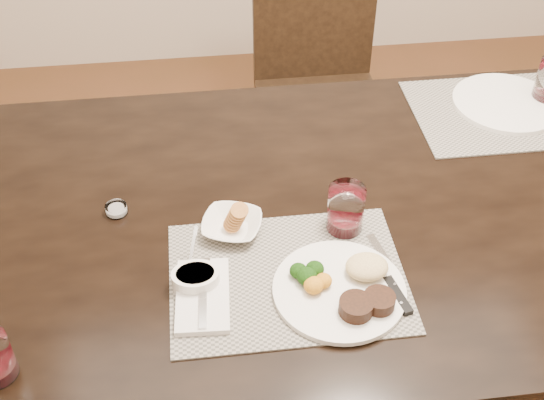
{
  "coord_description": "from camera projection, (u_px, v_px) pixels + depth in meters",
  "views": [
    {
      "loc": [
        -0.41,
        -1.08,
        1.75
      ],
      "look_at": [
        -0.28,
        -0.04,
        0.82
      ],
      "focal_mm": 45.0,
      "sensor_mm": 36.0,
      "label": 1
    }
  ],
  "objects": [
    {
      "name": "ground_plane",
      "position": [
        364.0,
        391.0,
        2.0
      ],
      "size": [
        4.5,
        4.5,
        0.0
      ],
      "primitive_type": "plane",
      "color": "#4D3218",
      "rests_on": "ground"
    },
    {
      "name": "dining_table",
      "position": [
        391.0,
        228.0,
        1.56
      ],
      "size": [
        2.0,
        1.0,
        0.75
      ],
      "color": "black",
      "rests_on": "ground"
    },
    {
      "name": "chair_far",
      "position": [
        317.0,
        76.0,
        2.36
      ],
      "size": [
        0.42,
        0.42,
        0.9
      ],
      "color": "black",
      "rests_on": "ground"
    },
    {
      "name": "placemat_near",
      "position": [
        287.0,
        277.0,
        1.34
      ],
      "size": [
        0.46,
        0.34,
        0.0
      ],
      "primitive_type": "cube",
      "color": "gray",
      "rests_on": "dining_table"
    },
    {
      "name": "placemat_far",
      "position": [
        502.0,
        112.0,
        1.76
      ],
      "size": [
        0.46,
        0.34,
        0.0
      ],
      "primitive_type": "cube",
      "color": "gray",
      "rests_on": "dining_table"
    },
    {
      "name": "dinner_plate",
      "position": [
        346.0,
        287.0,
        1.29
      ],
      "size": [
        0.26,
        0.26,
        0.05
      ],
      "rotation": [
        0.0,
        0.0,
        0.11
      ],
      "color": "white",
      "rests_on": "placemat_near"
    },
    {
      "name": "napkin_fork",
      "position": [
        203.0,
        295.0,
        1.29
      ],
      "size": [
        0.11,
        0.18,
        0.02
      ],
      "rotation": [
        0.0,
        0.0,
        -0.06
      ],
      "color": "silver",
      "rests_on": "placemat_near"
    },
    {
      "name": "steak_knife",
      "position": [
        394.0,
        286.0,
        1.31
      ],
      "size": [
        0.04,
        0.22,
        0.01
      ],
      "rotation": [
        0.0,
        0.0,
        0.21
      ],
      "color": "silver",
      "rests_on": "placemat_near"
    },
    {
      "name": "cracker_bowl",
      "position": [
        232.0,
        225.0,
        1.42
      ],
      "size": [
        0.15,
        0.15,
        0.05
      ],
      "rotation": [
        0.0,
        0.0,
        -0.31
      ],
      "color": "white",
      "rests_on": "placemat_near"
    },
    {
      "name": "sauce_ramekin",
      "position": [
        196.0,
        278.0,
        1.3
      ],
      "size": [
        0.09,
        0.14,
        0.07
      ],
      "rotation": [
        0.0,
        0.0,
        -0.3
      ],
      "color": "white",
      "rests_on": "placemat_near"
    },
    {
      "name": "wine_glass_near",
      "position": [
        346.0,
        211.0,
        1.41
      ],
      "size": [
        0.08,
        0.08,
        0.11
      ],
      "rotation": [
        0.0,
        0.0,
        0.3
      ],
      "color": "white",
      "rests_on": "placemat_near"
    },
    {
      "name": "far_plate",
      "position": [
        506.0,
        103.0,
        1.78
      ],
      "size": [
        0.28,
        0.28,
        0.01
      ],
      "primitive_type": "cylinder",
      "color": "white",
      "rests_on": "placemat_far"
    },
    {
      "name": "salt_cellar",
      "position": [
        116.0,
        210.0,
        1.47
      ],
      "size": [
        0.05,
        0.05,
        0.02
      ],
      "rotation": [
        0.0,
        0.0,
        0.19
      ],
      "color": "white",
      "rests_on": "dining_table"
    }
  ]
}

